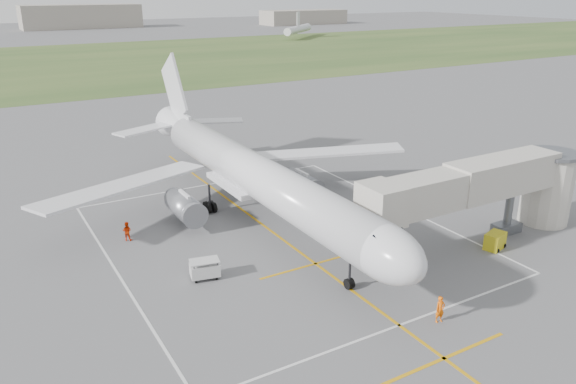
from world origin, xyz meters
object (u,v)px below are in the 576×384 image
airliner (253,175)px  baggage_cart (205,269)px  jet_bridge (495,187)px  ramp_worker_wing (127,231)px  gpu_unit (495,241)px  ramp_worker_nose (440,309)px

airliner → baggage_cart: 12.57m
airliner → baggage_cart: bearing=-134.8°
airliner → jet_bridge: (15.72, -14.25, 0.35)m
jet_bridge → ramp_worker_wing: size_ratio=13.78×
gpu_unit → ramp_worker_wing: size_ratio=1.26×
airliner → ramp_worker_wing: size_ratio=27.54×
airliner → gpu_unit: (14.50, -15.99, -3.70)m
airliner → gpu_unit: airliner is taller
airliner → jet_bridge: airliner is taller
gpu_unit → ramp_worker_wing: bearing=129.7°
ramp_worker_wing → baggage_cart: bearing=144.2°
jet_bridge → ramp_worker_wing: (-27.40, 15.46, -3.90)m
jet_bridge → gpu_unit: 4.58m
airliner → gpu_unit: 21.90m
ramp_worker_nose → ramp_worker_wing: ramp_worker_nose is taller
gpu_unit → ramp_worker_nose: ramp_worker_nose is taller
gpu_unit → ramp_worker_nose: bearing=-171.3°
airliner → gpu_unit: size_ratio=21.84×
baggage_cart → ramp_worker_nose: 17.18m
baggage_cart → ramp_worker_nose: ramp_worker_nose is taller
ramp_worker_nose → ramp_worker_wing: size_ratio=1.09×
jet_bridge → ramp_worker_nose: (-13.17, -7.48, -3.82)m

